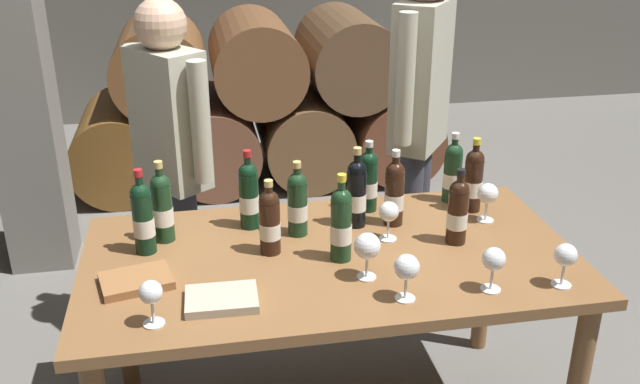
% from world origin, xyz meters
% --- Properties ---
extents(barrel_stack, '(2.49, 0.90, 1.15)m').
position_xyz_m(barrel_stack, '(-0.00, 2.60, 0.53)').
color(barrel_stack, brown).
rests_on(barrel_stack, ground_plane).
extents(stone_pillar, '(0.32, 0.32, 2.60)m').
position_xyz_m(stone_pillar, '(-1.30, 1.60, 1.30)').
color(stone_pillar, slate).
rests_on(stone_pillar, ground_plane).
extents(dining_table, '(1.70, 0.90, 0.76)m').
position_xyz_m(dining_table, '(0.00, 0.00, 0.67)').
color(dining_table, brown).
rests_on(dining_table, ground_plane).
extents(wine_bottle_0, '(0.07, 0.07, 0.31)m').
position_xyz_m(wine_bottle_0, '(-0.63, 0.14, 0.89)').
color(wine_bottle_0, black).
rests_on(wine_bottle_0, dining_table).
extents(wine_bottle_1, '(0.07, 0.07, 0.28)m').
position_xyz_m(wine_bottle_1, '(-0.09, 0.18, 0.88)').
color(wine_bottle_1, '#19381E').
rests_on(wine_bottle_1, dining_table).
extents(wine_bottle_2, '(0.07, 0.07, 0.30)m').
position_xyz_m(wine_bottle_2, '(-0.56, 0.22, 0.89)').
color(wine_bottle_2, '#19381E').
rests_on(wine_bottle_2, dining_table).
extents(wine_bottle_3, '(0.07, 0.07, 0.30)m').
position_xyz_m(wine_bottle_3, '(-0.25, 0.27, 0.89)').
color(wine_bottle_3, black).
rests_on(wine_bottle_3, dining_table).
extents(wine_bottle_4, '(0.07, 0.07, 0.30)m').
position_xyz_m(wine_bottle_4, '(0.61, 0.26, 0.89)').
color(wine_bottle_4, black).
rests_on(wine_bottle_4, dining_table).
extents(wine_bottle_5, '(0.07, 0.07, 0.31)m').
position_xyz_m(wine_bottle_5, '(0.14, 0.21, 0.89)').
color(wine_bottle_5, black).
rests_on(wine_bottle_5, dining_table).
extents(wine_bottle_6, '(0.07, 0.07, 0.30)m').
position_xyz_m(wine_bottle_6, '(0.28, 0.19, 0.89)').
color(wine_bottle_6, black).
rests_on(wine_bottle_6, dining_table).
extents(wine_bottle_7, '(0.07, 0.07, 0.29)m').
position_xyz_m(wine_bottle_7, '(0.57, 0.35, 0.89)').
color(wine_bottle_7, '#19381E').
rests_on(wine_bottle_7, dining_table).
extents(wine_bottle_8, '(0.07, 0.07, 0.29)m').
position_xyz_m(wine_bottle_8, '(0.21, 0.33, 0.88)').
color(wine_bottle_8, black).
rests_on(wine_bottle_8, dining_table).
extents(wine_bottle_9, '(0.07, 0.07, 0.28)m').
position_xyz_m(wine_bottle_9, '(0.46, 0.01, 0.88)').
color(wine_bottle_9, black).
rests_on(wine_bottle_9, dining_table).
extents(wine_bottle_10, '(0.07, 0.07, 0.31)m').
position_xyz_m(wine_bottle_10, '(0.03, -0.04, 0.89)').
color(wine_bottle_10, '#19381E').
rests_on(wine_bottle_10, dining_table).
extents(wine_bottle_11, '(0.07, 0.07, 0.27)m').
position_xyz_m(wine_bottle_11, '(-0.20, 0.06, 0.88)').
color(wine_bottle_11, black).
rests_on(wine_bottle_11, dining_table).
extents(wine_glass_0, '(0.08, 0.08, 0.15)m').
position_xyz_m(wine_glass_0, '(0.17, -0.32, 0.87)').
color(wine_glass_0, white).
rests_on(wine_glass_0, dining_table).
extents(wine_glass_1, '(0.07, 0.07, 0.15)m').
position_xyz_m(wine_glass_1, '(0.45, -0.32, 0.87)').
color(wine_glass_1, white).
rests_on(wine_glass_1, dining_table).
extents(wine_glass_2, '(0.09, 0.09, 0.16)m').
position_xyz_m(wine_glass_2, '(0.08, -0.17, 0.87)').
color(wine_glass_2, white).
rests_on(wine_glass_2, dining_table).
extents(wine_glass_3, '(0.07, 0.07, 0.15)m').
position_xyz_m(wine_glass_3, '(0.23, 0.07, 0.86)').
color(wine_glass_3, white).
rests_on(wine_glass_3, dining_table).
extents(wine_glass_4, '(0.07, 0.07, 0.14)m').
position_xyz_m(wine_glass_4, '(-0.59, -0.32, 0.86)').
color(wine_glass_4, white).
rests_on(wine_glass_4, dining_table).
extents(wine_glass_5, '(0.08, 0.08, 0.15)m').
position_xyz_m(wine_glass_5, '(0.63, 0.15, 0.87)').
color(wine_glass_5, white).
rests_on(wine_glass_5, dining_table).
extents(wine_glass_6, '(0.07, 0.07, 0.15)m').
position_xyz_m(wine_glass_6, '(0.69, -0.33, 0.86)').
color(wine_glass_6, white).
rests_on(wine_glass_6, dining_table).
extents(tasting_notebook, '(0.22, 0.17, 0.03)m').
position_xyz_m(tasting_notebook, '(-0.39, -0.24, 0.77)').
color(tasting_notebook, '#B2A893').
rests_on(tasting_notebook, dining_table).
extents(leather_ledger, '(0.25, 0.20, 0.03)m').
position_xyz_m(leather_ledger, '(-0.65, -0.08, 0.77)').
color(leather_ledger, '#936038').
rests_on(leather_ledger, dining_table).
extents(sommelier_presenting, '(0.33, 0.42, 1.72)m').
position_xyz_m(sommelier_presenting, '(0.55, 0.75, 1.04)').
color(sommelier_presenting, '#383842').
rests_on(sommelier_presenting, ground_plane).
extents(taster_seated_left, '(0.34, 0.41, 1.54)m').
position_xyz_m(taster_seated_left, '(-0.53, 0.72, 0.92)').
color(taster_seated_left, '#383842').
rests_on(taster_seated_left, ground_plane).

